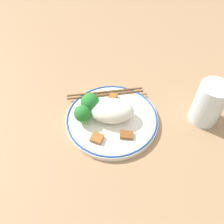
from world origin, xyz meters
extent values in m
plane|color=#9E7A56|center=(0.00, 0.00, 0.00)|extent=(3.00, 3.00, 0.00)
cylinder|color=white|center=(0.00, 0.00, 0.01)|extent=(0.23, 0.23, 0.01)
torus|color=#1E479E|center=(0.00, 0.00, 0.01)|extent=(0.22, 0.22, 0.01)
ellipsoid|color=white|center=(0.00, 0.00, 0.04)|extent=(0.10, 0.07, 0.05)
cylinder|color=#7FB756|center=(0.05, -0.02, 0.02)|extent=(0.02, 0.02, 0.02)
sphere|color=#267A2D|center=(0.05, -0.02, 0.05)|extent=(0.05, 0.05, 0.05)
cylinder|color=#7FB756|center=(0.07, 0.01, 0.02)|extent=(0.02, 0.02, 0.01)
sphere|color=#267A2D|center=(0.07, 0.01, 0.04)|extent=(0.04, 0.04, 0.04)
cube|color=brown|center=(-0.03, 0.05, 0.02)|extent=(0.03, 0.02, 0.01)
cube|color=#995B28|center=(0.03, 0.07, 0.02)|extent=(0.03, 0.03, 0.01)
cube|color=#9E6633|center=(0.00, -0.03, 0.02)|extent=(0.03, 0.03, 0.01)
cube|color=#995B28|center=(0.00, -0.06, 0.02)|extent=(0.03, 0.03, 0.01)
cylinder|color=brown|center=(0.02, -0.09, 0.02)|extent=(0.20, 0.04, 0.01)
cylinder|color=brown|center=(0.02, -0.07, 0.02)|extent=(0.20, 0.04, 0.01)
cylinder|color=silver|center=(-0.23, -0.02, 0.05)|extent=(0.07, 0.07, 0.11)
camera|label=1|loc=(-0.01, 0.34, 0.43)|focal=35.00mm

